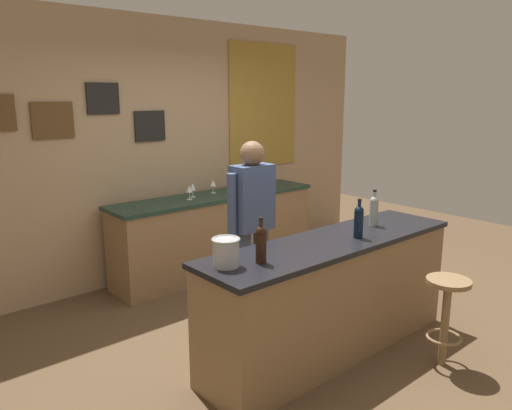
% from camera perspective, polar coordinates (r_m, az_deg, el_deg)
% --- Properties ---
extents(ground_plane, '(10.00, 10.00, 0.00)m').
position_cam_1_polar(ground_plane, '(4.40, 4.38, -14.40)').
color(ground_plane, brown).
extents(back_wall, '(6.00, 0.09, 2.80)m').
position_cam_1_polar(back_wall, '(5.58, -10.12, 6.53)').
color(back_wall, tan).
rests_on(back_wall, ground_plane).
extents(bar_counter, '(2.31, 0.60, 0.92)m').
position_cam_1_polar(bar_counter, '(3.96, 8.67, -10.33)').
color(bar_counter, olive).
rests_on(bar_counter, ground_plane).
extents(side_counter, '(2.49, 0.56, 0.90)m').
position_cam_1_polar(side_counter, '(5.65, -4.57, -3.24)').
color(side_counter, olive).
rests_on(side_counter, ground_plane).
extents(bartender, '(0.52, 0.21, 1.62)m').
position_cam_1_polar(bartender, '(4.24, -0.44, -1.83)').
color(bartender, '#384766').
rests_on(bartender, ground_plane).
extents(bar_stool, '(0.32, 0.32, 0.68)m').
position_cam_1_polar(bar_stool, '(3.98, 21.11, -10.96)').
color(bar_stool, olive).
rests_on(bar_stool, ground_plane).
extents(wine_bottle_a, '(0.07, 0.07, 0.31)m').
position_cam_1_polar(wine_bottle_a, '(3.22, 0.58, -4.39)').
color(wine_bottle_a, black).
rests_on(wine_bottle_a, bar_counter).
extents(wine_bottle_b, '(0.07, 0.07, 0.31)m').
position_cam_1_polar(wine_bottle_b, '(3.85, 11.77, -1.77)').
color(wine_bottle_b, black).
rests_on(wine_bottle_b, bar_counter).
extents(wine_bottle_c, '(0.07, 0.07, 0.31)m').
position_cam_1_polar(wine_bottle_c, '(4.24, 13.45, -0.53)').
color(wine_bottle_c, '#999E99').
rests_on(wine_bottle_c, bar_counter).
extents(ice_bucket, '(0.19, 0.19, 0.19)m').
position_cam_1_polar(ice_bucket, '(3.17, -3.48, -5.39)').
color(ice_bucket, '#B7BABF').
rests_on(ice_bucket, bar_counter).
extents(wine_glass_a, '(0.07, 0.07, 0.16)m').
position_cam_1_polar(wine_glass_a, '(5.29, -7.74, 1.80)').
color(wine_glass_a, silver).
rests_on(wine_glass_a, side_counter).
extents(wine_glass_b, '(0.07, 0.07, 0.16)m').
position_cam_1_polar(wine_glass_b, '(5.40, -7.34, 2.04)').
color(wine_glass_b, silver).
rests_on(wine_glass_b, side_counter).
extents(wine_glass_c, '(0.07, 0.07, 0.16)m').
position_cam_1_polar(wine_glass_c, '(5.61, -4.99, 2.50)').
color(wine_glass_c, silver).
rests_on(wine_glass_c, side_counter).
extents(wine_glass_d, '(0.07, 0.07, 0.16)m').
position_cam_1_polar(wine_glass_d, '(5.76, -2.74, 2.80)').
color(wine_glass_d, silver).
rests_on(wine_glass_d, side_counter).
extents(wine_glass_e, '(0.07, 0.07, 0.16)m').
position_cam_1_polar(wine_glass_e, '(5.88, 1.26, 3.02)').
color(wine_glass_e, silver).
rests_on(wine_glass_e, side_counter).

